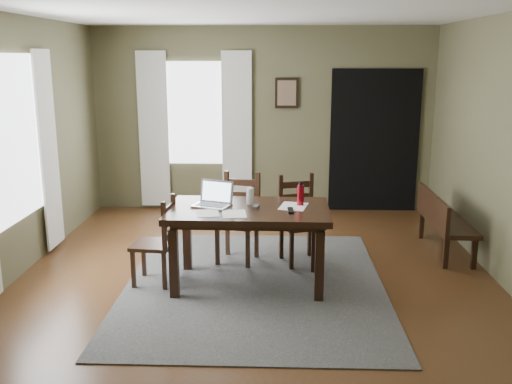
{
  "coord_description": "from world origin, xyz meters",
  "views": [
    {
      "loc": [
        0.21,
        -5.43,
        2.27
      ],
      "look_at": [
        0.0,
        0.3,
        0.9
      ],
      "focal_mm": 40.0,
      "sensor_mm": 36.0,
      "label": 1
    }
  ],
  "objects_px": {
    "dining_table": "(249,217)",
    "chair_back_right": "(300,221)",
    "chair_back_left": "(239,219)",
    "bench": "(442,218)",
    "laptop": "(214,199)",
    "water_bottle": "(301,195)",
    "chair_end": "(157,242)"
  },
  "relations": [
    {
      "from": "dining_table",
      "to": "chair_back_right",
      "type": "distance_m",
      "value": 0.9
    },
    {
      "from": "chair_back_left",
      "to": "dining_table",
      "type": "bearing_deg",
      "value": -64.34
    },
    {
      "from": "chair_back_left",
      "to": "bench",
      "type": "relative_size",
      "value": 0.79
    },
    {
      "from": "dining_table",
      "to": "chair_back_right",
      "type": "xyz_separation_m",
      "value": [
        0.54,
        0.69,
        -0.23
      ]
    },
    {
      "from": "laptop",
      "to": "water_bottle",
      "type": "bearing_deg",
      "value": 21.18
    },
    {
      "from": "dining_table",
      "to": "chair_end",
      "type": "relative_size",
      "value": 1.78
    },
    {
      "from": "bench",
      "to": "water_bottle",
      "type": "xyz_separation_m",
      "value": [
        -1.7,
        -0.94,
        0.49
      ]
    },
    {
      "from": "laptop",
      "to": "chair_back_left",
      "type": "bearing_deg",
      "value": 90.48
    },
    {
      "from": "water_bottle",
      "to": "chair_back_left",
      "type": "bearing_deg",
      "value": 138.9
    },
    {
      "from": "water_bottle",
      "to": "bench",
      "type": "bearing_deg",
      "value": 28.87
    },
    {
      "from": "laptop",
      "to": "water_bottle",
      "type": "height_order",
      "value": "laptop"
    },
    {
      "from": "chair_end",
      "to": "water_bottle",
      "type": "relative_size",
      "value": 3.76
    },
    {
      "from": "dining_table",
      "to": "laptop",
      "type": "distance_m",
      "value": 0.4
    },
    {
      "from": "chair_back_right",
      "to": "laptop",
      "type": "bearing_deg",
      "value": -164.24
    },
    {
      "from": "chair_end",
      "to": "water_bottle",
      "type": "bearing_deg",
      "value": 101.33
    },
    {
      "from": "chair_back_left",
      "to": "bench",
      "type": "bearing_deg",
      "value": 22.39
    },
    {
      "from": "chair_end",
      "to": "water_bottle",
      "type": "distance_m",
      "value": 1.52
    },
    {
      "from": "bench",
      "to": "chair_back_left",
      "type": "bearing_deg",
      "value": 98.63
    },
    {
      "from": "chair_end",
      "to": "laptop",
      "type": "bearing_deg",
      "value": 106.74
    },
    {
      "from": "chair_end",
      "to": "chair_back_left",
      "type": "distance_m",
      "value": 1.06
    },
    {
      "from": "dining_table",
      "to": "water_bottle",
      "type": "relative_size",
      "value": 6.71
    },
    {
      "from": "chair_back_right",
      "to": "laptop",
      "type": "height_order",
      "value": "laptop"
    },
    {
      "from": "chair_end",
      "to": "bench",
      "type": "relative_size",
      "value": 0.71
    },
    {
      "from": "chair_end",
      "to": "dining_table",
      "type": "bearing_deg",
      "value": 96.92
    },
    {
      "from": "dining_table",
      "to": "bench",
      "type": "height_order",
      "value": "dining_table"
    },
    {
      "from": "dining_table",
      "to": "bench",
      "type": "bearing_deg",
      "value": 26.39
    },
    {
      "from": "dining_table",
      "to": "bench",
      "type": "xyz_separation_m",
      "value": [
        2.22,
        1.06,
        -0.28
      ]
    },
    {
      "from": "chair_back_left",
      "to": "water_bottle",
      "type": "distance_m",
      "value": 0.98
    },
    {
      "from": "chair_back_left",
      "to": "chair_back_right",
      "type": "relative_size",
      "value": 1.02
    },
    {
      "from": "dining_table",
      "to": "water_bottle",
      "type": "bearing_deg",
      "value": 14.09
    },
    {
      "from": "bench",
      "to": "water_bottle",
      "type": "relative_size",
      "value": 5.27
    },
    {
      "from": "bench",
      "to": "water_bottle",
      "type": "bearing_deg",
      "value": 118.87
    }
  ]
}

